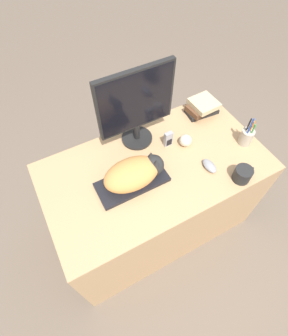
# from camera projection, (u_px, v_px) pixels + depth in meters

# --- Properties ---
(ground_plane) EXTENTS (12.00, 12.00, 0.00)m
(ground_plane) POSITION_uv_depth(u_px,v_px,m) (176.00, 260.00, 1.99)
(ground_plane) COLOR #6B5B4C
(desk) EXTENTS (1.34, 0.74, 0.77)m
(desk) POSITION_uv_depth(u_px,v_px,m) (154.00, 197.00, 1.86)
(desk) COLOR tan
(desk) RESTS_ON ground_plane
(keyboard) EXTENTS (0.40, 0.18, 0.02)m
(keyboard) POSITION_uv_depth(u_px,v_px,m) (132.00, 182.00, 1.47)
(keyboard) COLOR black
(keyboard) RESTS_ON desk
(cat) EXTENTS (0.35, 0.20, 0.14)m
(cat) POSITION_uv_depth(u_px,v_px,m) (136.00, 172.00, 1.41)
(cat) COLOR #D18C47
(cat) RESTS_ON keyboard
(monitor) EXTENTS (0.46, 0.19, 0.50)m
(monitor) POSITION_uv_depth(u_px,v_px,m) (136.00, 105.00, 1.43)
(monitor) COLOR black
(monitor) RESTS_ON desk
(computer_mouse) EXTENTS (0.06, 0.11, 0.04)m
(computer_mouse) POSITION_uv_depth(u_px,v_px,m) (209.00, 166.00, 1.52)
(computer_mouse) COLOR gray
(computer_mouse) RESTS_ON desk
(coffee_mug) EXTENTS (0.13, 0.10, 0.09)m
(coffee_mug) POSITION_uv_depth(u_px,v_px,m) (243.00, 174.00, 1.46)
(coffee_mug) COLOR black
(coffee_mug) RESTS_ON desk
(pen_cup) EXTENTS (0.08, 0.08, 0.22)m
(pen_cup) POSITION_uv_depth(u_px,v_px,m) (246.00, 137.00, 1.60)
(pen_cup) COLOR #B2A893
(pen_cup) RESTS_ON desk
(baseball) EXTENTS (0.08, 0.08, 0.08)m
(baseball) POSITION_uv_depth(u_px,v_px,m) (185.00, 140.00, 1.61)
(baseball) COLOR beige
(baseball) RESTS_ON desk
(phone) EXTENTS (0.05, 0.03, 0.11)m
(phone) POSITION_uv_depth(u_px,v_px,m) (168.00, 139.00, 1.59)
(phone) COLOR #99999E
(phone) RESTS_ON desk
(book_stack) EXTENTS (0.22, 0.17, 0.10)m
(book_stack) POSITION_uv_depth(u_px,v_px,m) (203.00, 107.00, 1.76)
(book_stack) COLOR black
(book_stack) RESTS_ON desk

